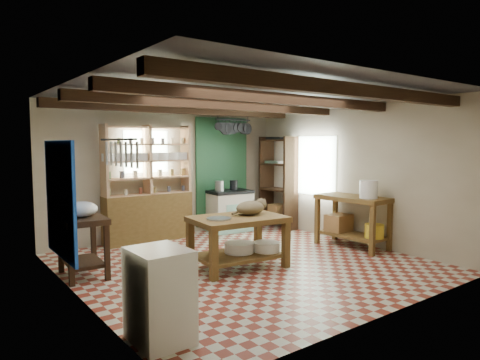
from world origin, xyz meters
TOP-DOWN VIEW (x-y plane):
  - floor at (0.00, 0.00)m, footprint 5.00×5.00m
  - ceiling at (0.00, 0.00)m, footprint 5.00×5.00m
  - wall_back at (0.00, 2.50)m, footprint 5.00×0.04m
  - wall_front at (0.00, -2.50)m, footprint 5.00×0.04m
  - wall_left at (-2.50, 0.00)m, footprint 0.04×5.00m
  - wall_right at (2.50, 0.00)m, footprint 0.04×5.00m
  - ceiling_beams at (0.00, 0.00)m, footprint 5.00×3.80m
  - blue_wall_patch at (-2.47, 0.90)m, footprint 0.04×1.40m
  - green_wall_patch at (1.25, 2.47)m, footprint 1.30×0.04m
  - window_back at (-0.50, 2.48)m, footprint 0.90×0.02m
  - window_right at (2.48, 1.00)m, footprint 0.02×1.30m
  - utensil_rail at (-2.44, -1.20)m, footprint 0.06×0.90m
  - pot_rack at (1.25, 2.05)m, footprint 0.86×0.12m
  - shelving_unit at (-0.55, 2.31)m, footprint 1.70×0.34m
  - tall_rack at (2.28, 1.80)m, footprint 0.40×0.86m
  - work_table at (-0.20, -0.09)m, footprint 1.44×1.03m
  - stove at (1.23, 2.15)m, footprint 0.93×0.67m
  - prep_table at (-2.20, 0.85)m, footprint 0.63×0.87m
  - white_cabinet at (-2.22, -1.59)m, footprint 0.50×0.60m
  - right_counter at (2.18, -0.31)m, footprint 0.71×1.32m
  - cat at (0.05, -0.06)m, footprint 0.49×0.39m
  - steel_tray at (-0.55, -0.11)m, footprint 0.39×0.39m
  - basin_large at (-0.15, -0.05)m, footprint 0.49×0.49m
  - basin_small at (0.24, -0.23)m, footprint 0.45×0.45m
  - kettle_left at (0.98, 2.17)m, footprint 0.20×0.20m
  - kettle_right at (1.33, 2.14)m, footprint 0.18×0.18m
  - enamel_bowl at (-2.20, 0.85)m, footprint 0.45×0.45m
  - white_bucket at (2.15, -0.66)m, footprint 0.32×0.32m
  - wicker_basket at (2.16, -0.01)m, footprint 0.46×0.37m
  - yellow_tub at (2.20, -0.76)m, footprint 0.34×0.34m

SIDE VIEW (x-z plane):
  - floor at x=0.00m, z-range -0.02..0.00m
  - basin_small at x=0.24m, z-range 0.20..0.35m
  - basin_large at x=-0.15m, z-range 0.20..0.36m
  - yellow_tub at x=2.20m, z-range 0.24..0.48m
  - work_table at x=-0.20m, z-range 0.00..0.77m
  - wicker_basket at x=2.16m, z-range 0.24..0.55m
  - prep_table at x=-2.20m, z-range 0.00..0.84m
  - stove at x=1.23m, z-range 0.00..0.87m
  - white_cabinet at x=-2.22m, z-range 0.00..0.89m
  - right_counter at x=2.18m, z-range 0.00..0.92m
  - steel_tray at x=-0.55m, z-range 0.77..0.79m
  - cat at x=0.05m, z-range 0.77..0.98m
  - enamel_bowl at x=-2.20m, z-range 0.84..1.06m
  - kettle_right at x=1.33m, z-range 0.87..1.08m
  - kettle_left at x=0.98m, z-range 0.87..1.08m
  - tall_rack at x=2.28m, z-range 0.00..2.00m
  - white_bucket at x=2.15m, z-range 0.92..1.23m
  - blue_wall_patch at x=-2.47m, z-range 0.30..1.90m
  - shelving_unit at x=-0.55m, z-range 0.00..2.20m
  - green_wall_patch at x=1.25m, z-range 0.10..2.40m
  - wall_back at x=0.00m, z-range 0.00..2.60m
  - wall_front at x=0.00m, z-range 0.00..2.60m
  - wall_left at x=-2.50m, z-range 0.00..2.60m
  - wall_right at x=2.50m, z-range 0.00..2.60m
  - window_right at x=2.48m, z-range 0.80..2.00m
  - window_back at x=-0.50m, z-range 1.30..2.10m
  - utensil_rail at x=-2.44m, z-range 1.64..1.92m
  - pot_rack at x=1.25m, z-range 2.00..2.36m
  - ceiling_beams at x=0.00m, z-range 2.40..2.56m
  - ceiling at x=0.00m, z-range 2.59..2.61m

